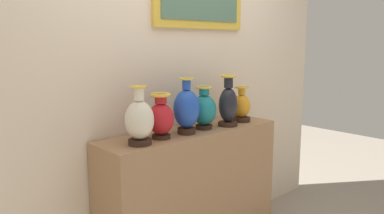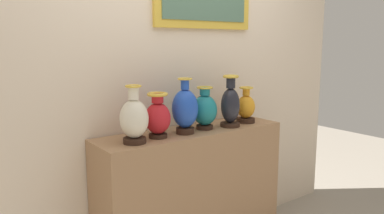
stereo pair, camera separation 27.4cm
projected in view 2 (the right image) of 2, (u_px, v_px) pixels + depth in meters
The scene contains 8 objects.
display_shelf at pixel (192, 195), 2.86m from camera, with size 1.47×0.40×1.00m, color #99704C.
back_wall at pixel (173, 81), 2.93m from camera, with size 3.68×0.14×2.64m.
vase_ivory at pixel (134, 119), 2.39m from camera, with size 0.18×0.18×0.37m.
vase_crimson at pixel (158, 117), 2.53m from camera, with size 0.17×0.17×0.31m.
vase_sapphire at pixel (185, 109), 2.64m from camera, with size 0.18×0.18×0.39m.
vase_teal at pixel (205, 110), 2.79m from camera, with size 0.18×0.18×0.32m.
vase_onyx at pixel (230, 105), 2.87m from camera, with size 0.15×0.15×0.40m.
vase_amber at pixel (246, 108), 3.03m from camera, with size 0.15×0.15×0.29m.
Camera 2 is at (-1.61, -2.18, 1.63)m, focal length 35.32 mm.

